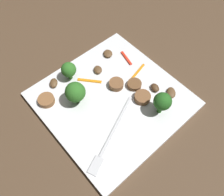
% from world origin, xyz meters
% --- Properties ---
extents(ground_plane, '(1.40, 1.40, 0.00)m').
position_xyz_m(ground_plane, '(0.00, 0.00, 0.00)').
color(ground_plane, '#4C3826').
extents(plate, '(0.28, 0.28, 0.01)m').
position_xyz_m(plate, '(0.00, 0.00, 0.01)').
color(plate, white).
rests_on(plate, ground_plane).
extents(fork, '(0.17, 0.08, 0.00)m').
position_xyz_m(fork, '(0.06, 0.07, 0.01)').
color(fork, silver).
rests_on(fork, plate).
extents(broccoli_floret_0, '(0.04, 0.04, 0.06)m').
position_xyz_m(broccoli_floret_0, '(0.06, -0.04, 0.05)').
color(broccoli_floret_0, '#347525').
rests_on(broccoli_floret_0, plate).
extents(broccoli_floret_1, '(0.03, 0.03, 0.05)m').
position_xyz_m(broccoli_floret_1, '(0.03, -0.10, 0.04)').
color(broccoli_floret_1, '#347525').
rests_on(broccoli_floret_1, plate).
extents(broccoli_floret_2, '(0.04, 0.04, 0.06)m').
position_xyz_m(broccoli_floret_2, '(-0.05, 0.09, 0.05)').
color(broccoli_floret_2, '#296420').
rests_on(broccoli_floret_2, plate).
extents(sausage_slice_0, '(0.04, 0.04, 0.01)m').
position_xyz_m(sausage_slice_0, '(-0.05, 0.04, 0.02)').
color(sausage_slice_0, brown).
rests_on(sausage_slice_0, plate).
extents(sausage_slice_1, '(0.04, 0.04, 0.01)m').
position_xyz_m(sausage_slice_1, '(-0.06, 0.01, 0.02)').
color(sausage_slice_1, brown).
rests_on(sausage_slice_1, plate).
extents(sausage_slice_2, '(0.03, 0.03, 0.01)m').
position_xyz_m(sausage_slice_2, '(-0.03, -0.02, 0.02)').
color(sausage_slice_2, brown).
rests_on(sausage_slice_2, plate).
extents(sausage_slice_3, '(0.05, 0.05, 0.01)m').
position_xyz_m(sausage_slice_3, '(0.11, -0.09, 0.02)').
color(sausage_slice_3, brown).
rests_on(sausage_slice_3, plate).
extents(mushroom_0, '(0.03, 0.03, 0.01)m').
position_xyz_m(mushroom_0, '(-0.10, 0.08, 0.02)').
color(mushroom_0, brown).
rests_on(mushroom_0, plate).
extents(mushroom_1, '(0.03, 0.03, 0.01)m').
position_xyz_m(mushroom_1, '(-0.07, -0.10, 0.02)').
color(mushroom_1, brown).
rests_on(mushroom_1, plate).
extents(mushroom_2, '(0.03, 0.03, 0.01)m').
position_xyz_m(mushroom_2, '(0.07, -0.11, 0.02)').
color(mushroom_2, brown).
rests_on(mushroom_2, plate).
extents(mushroom_3, '(0.02, 0.03, 0.01)m').
position_xyz_m(mushroom_3, '(-0.09, 0.05, 0.02)').
color(mushroom_3, '#4C331E').
rests_on(mushroom_3, plate).
extents(mushroom_4, '(0.03, 0.03, 0.01)m').
position_xyz_m(mushroom_4, '(-0.02, -0.08, 0.02)').
color(mushroom_4, brown).
rests_on(mushroom_4, plate).
extents(pepper_strip_0, '(0.04, 0.05, 0.00)m').
position_xyz_m(pepper_strip_0, '(0.01, -0.07, 0.01)').
color(pepper_strip_0, orange).
rests_on(pepper_strip_0, plate).
extents(pepper_strip_1, '(0.06, 0.02, 0.00)m').
position_xyz_m(pepper_strip_1, '(-0.09, -0.01, 0.01)').
color(pepper_strip_1, orange).
rests_on(pepper_strip_1, plate).
extents(pepper_strip_2, '(0.02, 0.05, 0.00)m').
position_xyz_m(pepper_strip_2, '(-0.10, -0.06, 0.01)').
color(pepper_strip_2, red).
rests_on(pepper_strip_2, plate).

